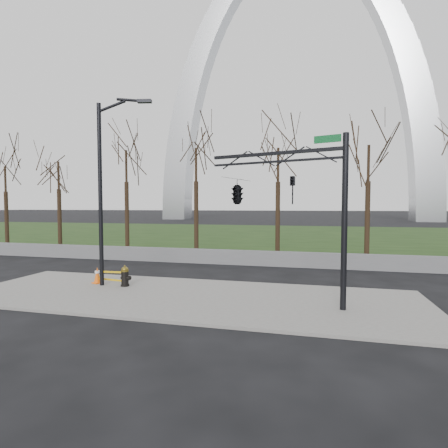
% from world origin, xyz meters
% --- Properties ---
extents(ground, '(500.00, 500.00, 0.00)m').
position_xyz_m(ground, '(0.00, 0.00, 0.00)').
color(ground, black).
rests_on(ground, ground).
extents(sidewalk, '(18.00, 6.00, 0.10)m').
position_xyz_m(sidewalk, '(0.00, 0.00, 0.05)').
color(sidewalk, slate).
rests_on(sidewalk, ground).
extents(grass_strip, '(120.00, 40.00, 0.06)m').
position_xyz_m(grass_strip, '(0.00, 30.00, 0.03)').
color(grass_strip, '#1A3111').
rests_on(grass_strip, ground).
extents(guardrail, '(60.00, 0.30, 0.90)m').
position_xyz_m(guardrail, '(0.00, 8.00, 0.45)').
color(guardrail, '#59595B').
rests_on(guardrail, ground).
extents(gateway_arch, '(66.00, 6.00, 65.00)m').
position_xyz_m(gateway_arch, '(0.00, 75.00, 32.50)').
color(gateway_arch, '#B5B8BD').
rests_on(gateway_arch, ground).
extents(tree_row, '(56.69, 4.00, 8.46)m').
position_xyz_m(tree_row, '(5.34, 12.00, 4.23)').
color(tree_row, black).
rests_on(tree_row, ground).
extents(fire_hydrant, '(0.57, 0.37, 0.91)m').
position_xyz_m(fire_hydrant, '(-3.11, 0.85, 0.52)').
color(fire_hydrant, black).
rests_on(fire_hydrant, sidewalk).
extents(traffic_cone, '(0.48, 0.48, 0.73)m').
position_xyz_m(traffic_cone, '(-4.63, 1.07, 0.46)').
color(traffic_cone, '#FB610D').
rests_on(traffic_cone, sidewalk).
extents(street_light, '(2.37, 0.64, 8.21)m').
position_xyz_m(street_light, '(-3.98, 0.82, 4.69)').
color(street_light, black).
rests_on(street_light, ground).
extents(traffic_signal_mast, '(4.95, 2.54, 6.00)m').
position_xyz_m(traffic_signal_mast, '(2.67, 0.35, 4.15)').
color(traffic_signal_mast, black).
rests_on(traffic_signal_mast, ground).
extents(caution_tape, '(1.51, 0.31, 0.46)m').
position_xyz_m(caution_tape, '(-3.79, 0.90, 0.47)').
color(caution_tape, '#DDAB0B').
rests_on(caution_tape, ground).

